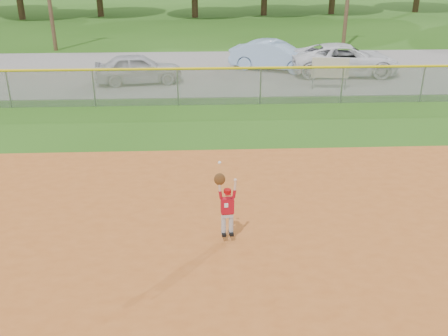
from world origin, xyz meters
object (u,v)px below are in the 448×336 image
Objects in this scene: sponsor_sign at (330,69)px; car_white_a at (138,68)px; car_blue at (274,55)px; ballplayer at (226,205)px; car_white_b at (345,59)px.

car_white_a is at bearing 169.74° from sponsor_sign.
car_blue is 16.66m from ballplayer.
sponsor_sign is at bearing -108.31° from car_white_a.
ballplayer is at bearing -174.38° from car_white_a.
car_white_b reaches higher than car_white_a.
car_blue is 0.83× the size of car_white_b.
sponsor_sign is at bearing -130.07° from car_blue.
car_white_a is 2.29× the size of ballplayer.
car_white_b is (3.40, -1.19, 0.01)m from car_blue.
ballplayer reaches higher than sponsor_sign.
car_blue is at bearing 116.08° from sponsor_sign.
car_blue reaches higher than sponsor_sign.
ballplayer is at bearing -113.03° from sponsor_sign.
car_white_b is 3.07× the size of ballplayer.
car_white_b reaches higher than car_blue.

